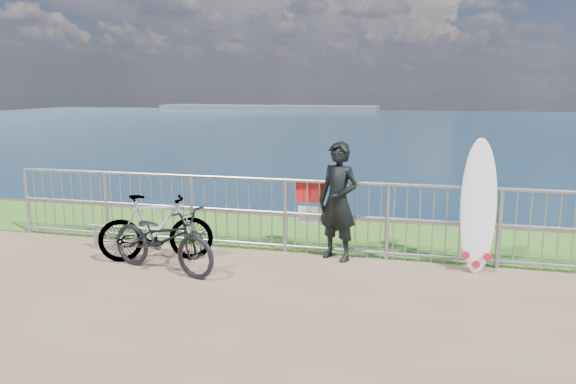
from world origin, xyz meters
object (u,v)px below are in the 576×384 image
(surfer, at_px, (338,201))
(bicycle_far, at_px, (156,228))
(surfboard, at_px, (478,210))
(bicycle_near, at_px, (163,239))

(surfer, height_order, bicycle_far, surfer)
(surfboard, relative_size, bicycle_far, 1.12)
(bicycle_near, bearing_deg, surfboard, -58.51)
(surfer, distance_m, surfboard, 1.89)
(surfer, bearing_deg, bicycle_near, -128.40)
(surfer, xyz_separation_m, bicycle_far, (-2.49, -0.72, -0.37))
(surfboard, bearing_deg, bicycle_near, -164.66)
(bicycle_far, bearing_deg, surfboard, -103.14)
(bicycle_near, bearing_deg, surfer, -46.44)
(bicycle_near, distance_m, bicycle_far, 0.51)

